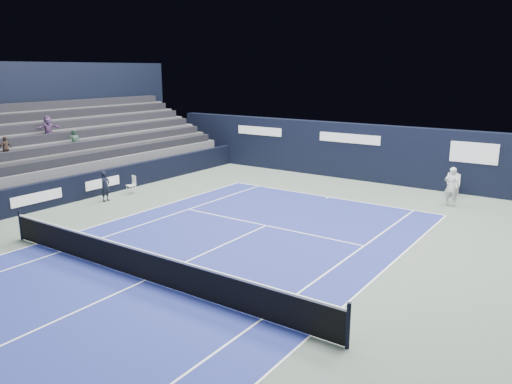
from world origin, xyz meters
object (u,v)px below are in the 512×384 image
line_judge_chair (132,183)px  tennis_net (144,264)px  folding_chair_back_b (454,184)px  tennis_player (452,186)px  folding_chair_back_a (453,180)px

line_judge_chair → tennis_net: size_ratio=0.07×
tennis_net → folding_chair_back_b: bearing=72.5°
line_judge_chair → tennis_player: (13.60, 6.62, 0.38)m
folding_chair_back_b → line_judge_chair: 15.76m
folding_chair_back_b → line_judge_chair: bearing=-154.4°
line_judge_chair → tennis_net: bearing=-24.5°
line_judge_chair → tennis_net: (8.40, -7.04, 0.00)m
folding_chair_back_b → tennis_player: 1.89m
tennis_net → line_judge_chair: bearing=140.0°
folding_chair_back_a → folding_chair_back_b: folding_chair_back_b is taller
folding_chair_back_b → line_judge_chair: folding_chair_back_b is taller
folding_chair_back_a → tennis_net: 16.55m
folding_chair_back_b → tennis_net: (-4.89, -15.51, -0.11)m
folding_chair_back_a → tennis_player: 2.26m
folding_chair_back_b → folding_chair_back_a: bearing=109.2°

